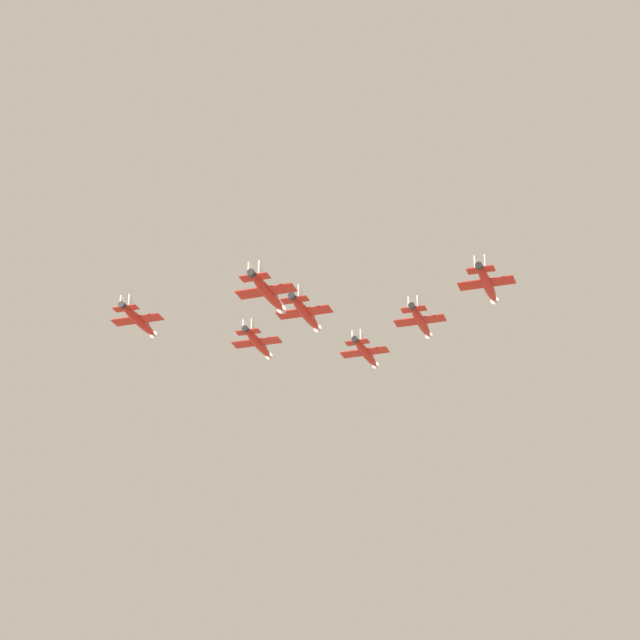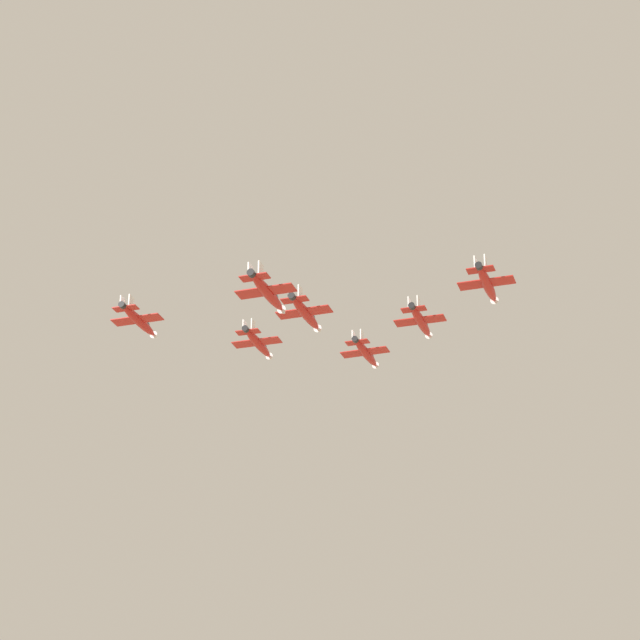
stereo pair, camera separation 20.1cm
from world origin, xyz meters
The scene contains 7 objects.
jet_lead centered at (9.00, 12.21, 120.24)m, with size 14.76×9.59×3.20m.
jet_left_wingman centered at (-13.01, 20.39, 116.87)m, with size 14.22×9.32×3.11m.
jet_right_wingman centered at (-2.63, -8.19, 116.82)m, with size 14.26×9.34×3.12m.
jet_left_outer centered at (-35.02, 28.58, 115.72)m, with size 14.25×9.32×3.11m.
jet_right_outer centered at (-14.25, -28.59, 113.29)m, with size 14.34×9.38×3.13m.
jet_slot_rear centered at (-24.64, -0.01, 112.67)m, with size 14.73×9.61×3.20m.
jet_trailing centered at (-41.45, -6.12, 108.16)m, with size 14.69×9.58×3.20m.
Camera 2 is at (-174.73, -121.01, 21.95)m, focal length 72.63 mm.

